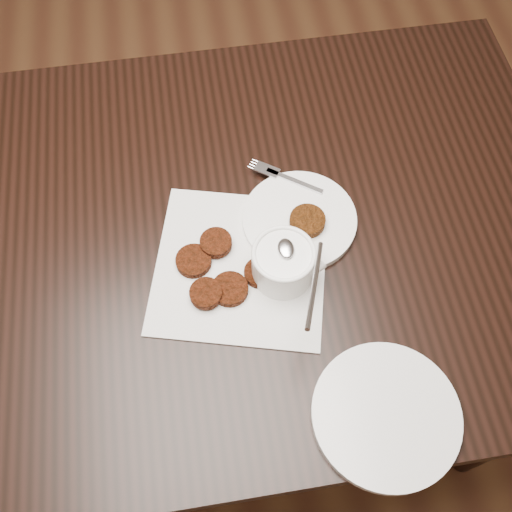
{
  "coord_description": "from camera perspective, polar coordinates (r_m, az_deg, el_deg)",
  "views": [
    {
      "loc": [
        0.06,
        -0.46,
        1.62
      ],
      "look_at": [
        0.13,
        -0.03,
        0.8
      ],
      "focal_mm": 41.07,
      "sensor_mm": 36.0,
      "label": 1
    }
  ],
  "objects": [
    {
      "name": "patty_cluster",
      "position": [
        0.96,
        -3.56,
        -1.64
      ],
      "size": [
        0.22,
        0.22,
        0.02
      ],
      "primitive_type": null,
      "rotation": [
        0.0,
        0.0,
        0.12
      ],
      "color": "#5B1E0C",
      "rests_on": "napkin"
    },
    {
      "name": "sauce_ramekin",
      "position": [
        0.91,
        2.74,
        0.32
      ],
      "size": [
        0.16,
        0.16,
        0.14
      ],
      "primitive_type": null,
      "rotation": [
        0.0,
        0.0,
        -0.19
      ],
      "color": "white",
      "rests_on": "napkin"
    },
    {
      "name": "floor",
      "position": [
        1.69,
        -4.51,
        -12.74
      ],
      "size": [
        4.0,
        4.0,
        0.0
      ],
      "primitive_type": "plane",
      "color": "brown",
      "rests_on": "ground"
    },
    {
      "name": "plate_with_patty",
      "position": [
        1.01,
        4.28,
        3.78
      ],
      "size": [
        0.28,
        0.28,
        0.03
      ],
      "primitive_type": null,
      "rotation": [
        0.0,
        0.0,
        -0.62
      ],
      "color": "white",
      "rests_on": "table"
    },
    {
      "name": "table",
      "position": [
        1.35,
        -4.44,
        -5.78
      ],
      "size": [
        1.36,
        0.87,
        0.75
      ],
      "primitive_type": "cube",
      "color": "black",
      "rests_on": "floor"
    },
    {
      "name": "plate_empty",
      "position": [
        0.91,
        12.55,
        -14.88
      ],
      "size": [
        0.28,
        0.28,
        0.02
      ],
      "primitive_type": "cylinder",
      "rotation": [
        0.0,
        0.0,
        -0.34
      ],
      "color": "white",
      "rests_on": "table"
    },
    {
      "name": "napkin",
      "position": [
        0.98,
        -1.53,
        -0.92
      ],
      "size": [
        0.34,
        0.34,
        0.0
      ],
      "primitive_type": "cube",
      "rotation": [
        0.0,
        0.0,
        -0.26
      ],
      "color": "silver",
      "rests_on": "table"
    }
  ]
}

